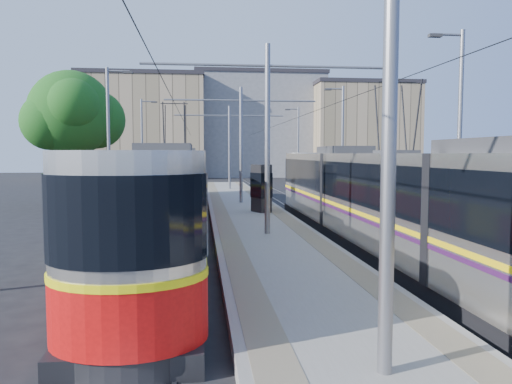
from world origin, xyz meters
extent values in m
plane|color=black|center=(0.00, 0.00, 0.00)|extent=(160.00, 160.00, 0.00)
cube|color=gray|center=(0.00, 17.00, 0.15)|extent=(4.00, 50.00, 0.30)
cube|color=gray|center=(-1.45, 17.00, 0.30)|extent=(0.70, 50.00, 0.01)
cube|color=gray|center=(1.45, 17.00, 0.30)|extent=(0.70, 50.00, 0.01)
cube|color=gray|center=(-4.32, 17.00, 0.01)|extent=(0.07, 70.00, 0.03)
cube|color=gray|center=(-2.88, 17.00, 0.01)|extent=(0.07, 70.00, 0.03)
cube|color=gray|center=(2.88, 17.00, 0.01)|extent=(0.07, 70.00, 0.03)
cube|color=gray|center=(4.32, 17.00, 0.01)|extent=(0.07, 70.00, 0.03)
cube|color=silver|center=(-3.60, -3.00, 0.01)|extent=(1.20, 5.00, 0.01)
cube|color=black|center=(-3.60, 12.15, 0.20)|extent=(2.30, 31.06, 0.40)
cube|color=beige|center=(-3.60, 12.15, 1.85)|extent=(2.40, 29.46, 2.90)
cube|color=black|center=(-3.60, 12.15, 2.35)|extent=(2.43, 29.46, 1.30)
cube|color=yellow|center=(-3.60, 12.15, 1.45)|extent=(2.43, 29.46, 0.12)
cube|color=#BF0B0A|center=(-3.60, 12.15, 0.95)|extent=(2.42, 29.46, 1.10)
cube|color=#2D2D30|center=(-3.60, 12.15, 3.45)|extent=(1.68, 3.00, 0.30)
cube|color=black|center=(3.60, 4.65, 0.20)|extent=(2.30, 27.75, 0.40)
cube|color=beige|center=(3.60, 4.65, 1.85)|extent=(2.40, 26.15, 2.90)
cube|color=black|center=(3.60, 4.65, 2.35)|extent=(2.43, 26.15, 1.30)
cube|color=yellow|center=(3.60, 4.65, 1.45)|extent=(2.43, 26.15, 0.12)
cube|color=#381240|center=(3.60, 4.65, 1.30)|extent=(2.43, 26.15, 0.10)
cube|color=#2D2D30|center=(3.60, 4.65, 3.45)|extent=(1.68, 3.00, 0.30)
cylinder|color=gray|center=(0.00, -4.00, 3.80)|extent=(0.20, 0.20, 7.00)
cylinder|color=gray|center=(0.00, 8.00, 3.80)|extent=(0.20, 0.20, 7.00)
cylinder|color=gray|center=(0.00, 8.00, 6.50)|extent=(9.20, 0.10, 0.10)
cylinder|color=gray|center=(0.00, 20.00, 3.80)|extent=(0.20, 0.20, 7.00)
cylinder|color=gray|center=(0.00, 20.00, 6.50)|extent=(9.20, 0.10, 0.10)
cylinder|color=gray|center=(0.00, 32.00, 3.80)|extent=(0.20, 0.20, 7.00)
cylinder|color=gray|center=(0.00, 32.00, 6.50)|extent=(9.20, 0.10, 0.10)
cylinder|color=black|center=(-3.60, 17.00, 5.55)|extent=(0.02, 70.00, 0.02)
cylinder|color=black|center=(3.60, 17.00, 5.55)|extent=(0.02, 70.00, 0.02)
cylinder|color=gray|center=(-7.50, 18.00, 4.00)|extent=(0.18, 0.18, 8.00)
cube|color=#2D2D30|center=(-6.40, 18.00, 7.75)|extent=(0.50, 0.22, 0.12)
cylinder|color=gray|center=(-7.50, 34.00, 4.00)|extent=(0.18, 0.18, 8.00)
cube|color=#2D2D30|center=(-6.40, 34.00, 7.75)|extent=(0.50, 0.22, 0.12)
cylinder|color=gray|center=(7.50, 8.00, 4.00)|extent=(0.18, 0.18, 8.00)
cube|color=#2D2D30|center=(6.40, 8.00, 7.75)|extent=(0.50, 0.22, 0.12)
cylinder|color=gray|center=(7.50, 24.00, 4.00)|extent=(0.18, 0.18, 8.00)
cube|color=#2D2D30|center=(6.40, 24.00, 7.75)|extent=(0.50, 0.22, 0.12)
cylinder|color=gray|center=(7.50, 40.00, 4.00)|extent=(0.18, 0.18, 8.00)
cube|color=#2D2D30|center=(6.40, 40.00, 7.75)|extent=(0.50, 0.22, 0.12)
cube|color=black|center=(0.63, 14.93, 1.52)|extent=(1.01, 1.23, 2.44)
cube|color=black|center=(0.63, 14.93, 1.68)|extent=(1.07, 1.28, 1.27)
cylinder|color=#382314|center=(-10.42, 21.90, 1.75)|extent=(0.48, 0.48, 3.50)
sphere|color=#154C15|center=(-10.42, 21.90, 5.79)|extent=(5.25, 5.25, 5.25)
sphere|color=#154C15|center=(-9.10, 22.77, 5.46)|extent=(3.72, 3.72, 3.72)
cube|color=tan|center=(-10.00, 60.00, 6.66)|extent=(16.00, 12.00, 13.33)
cube|color=#262328|center=(-10.00, 60.00, 13.58)|extent=(16.32, 12.24, 0.50)
cube|color=gray|center=(6.00, 64.00, 7.13)|extent=(18.00, 14.00, 14.25)
cube|color=#262328|center=(6.00, 64.00, 14.50)|extent=(18.36, 14.28, 0.50)
cube|color=tan|center=(20.00, 58.00, 6.27)|extent=(14.00, 10.00, 12.53)
cube|color=#262328|center=(20.00, 58.00, 12.78)|extent=(14.28, 10.20, 0.50)
camera|label=1|loc=(-2.49, -10.38, 3.29)|focal=35.00mm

